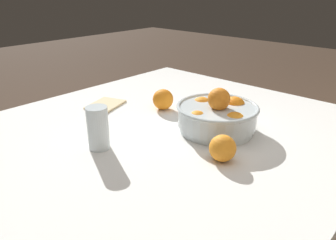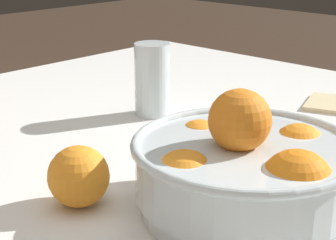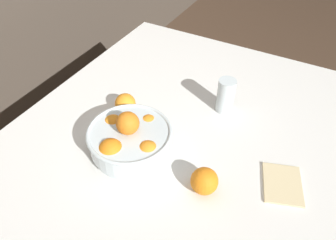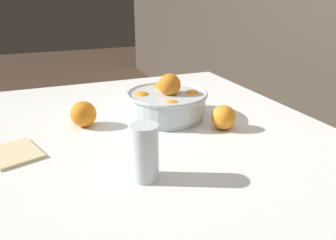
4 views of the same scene
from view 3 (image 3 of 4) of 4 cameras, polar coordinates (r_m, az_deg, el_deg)
The scene contains 7 objects.
ground_plane at distance 1.71m, azimuth 2.24°, elevation -20.11°, with size 12.00×12.00×0.00m, color #4C3828.
dining_table at distance 1.17m, azimuth 3.09°, elevation -5.24°, with size 1.37×1.19×0.71m.
fruit_bowl at distance 1.05m, azimuth -6.69°, elevation -3.36°, with size 0.27×0.27×0.15m.
juice_glass at distance 1.22m, azimuth 9.98°, elevation 4.03°, with size 0.06×0.06×0.13m.
orange_loose_near_bowl at distance 1.21m, azimuth -7.45°, elevation 2.86°, with size 0.08×0.08×0.08m, color orange.
orange_loose_front at distance 0.96m, azimuth 6.35°, elevation -10.52°, with size 0.08×0.08×0.08m, color orange.
napkin at distance 1.05m, azimuth 19.32°, elevation -10.49°, with size 0.15×0.11×0.01m, color beige.
Camera 3 is at (-0.72, -0.32, 1.51)m, focal length 35.00 mm.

